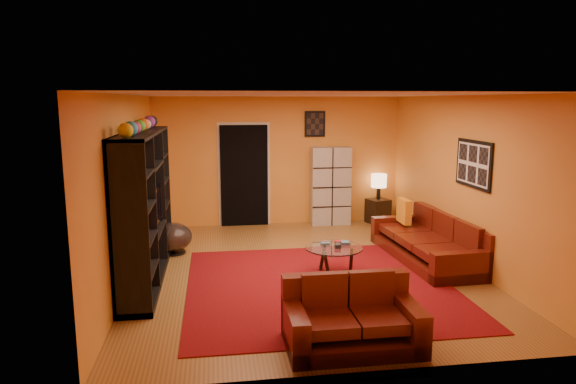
{
  "coord_description": "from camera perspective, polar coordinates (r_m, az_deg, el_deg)",
  "views": [
    {
      "loc": [
        -1.3,
        -7.31,
        2.52
      ],
      "look_at": [
        -0.22,
        0.1,
        1.18
      ],
      "focal_mm": 32.0,
      "sensor_mm": 36.0,
      "label": 1
    }
  ],
  "objects": [
    {
      "name": "floor",
      "position": [
        7.84,
        1.71,
        -8.62
      ],
      "size": [
        6.0,
        6.0,
        0.0
      ],
      "primitive_type": "plane",
      "color": "brown",
      "rests_on": "ground"
    },
    {
      "name": "ceiling",
      "position": [
        7.42,
        1.82,
        10.75
      ],
      "size": [
        6.0,
        6.0,
        0.0
      ],
      "primitive_type": "plane",
      "rotation": [
        3.14,
        0.0,
        0.0
      ],
      "color": "white",
      "rests_on": "wall_back"
    },
    {
      "name": "wall_back",
      "position": [
        10.46,
        -1.1,
        3.45
      ],
      "size": [
        6.0,
        0.0,
        6.0
      ],
      "primitive_type": "plane",
      "rotation": [
        1.57,
        0.0,
        0.0
      ],
      "color": "orange",
      "rests_on": "floor"
    },
    {
      "name": "wall_front",
      "position": [
        4.66,
        8.21,
        -5.15
      ],
      "size": [
        6.0,
        0.0,
        6.0
      ],
      "primitive_type": "plane",
      "rotation": [
        -1.57,
        0.0,
        0.0
      ],
      "color": "orange",
      "rests_on": "floor"
    },
    {
      "name": "wall_left",
      "position": [
        7.51,
        -17.38,
        0.32
      ],
      "size": [
        0.0,
        6.0,
        6.0
      ],
      "primitive_type": "plane",
      "rotation": [
        1.57,
        0.0,
        1.57
      ],
      "color": "orange",
      "rests_on": "floor"
    },
    {
      "name": "wall_right",
      "position": [
        8.33,
        18.97,
        1.16
      ],
      "size": [
        0.0,
        6.0,
        6.0
      ],
      "primitive_type": "plane",
      "rotation": [
        1.57,
        0.0,
        -1.57
      ],
      "color": "orange",
      "rests_on": "floor"
    },
    {
      "name": "rug",
      "position": [
        7.21,
        3.49,
        -10.3
      ],
      "size": [
        3.6,
        3.6,
        0.01
      ],
      "primitive_type": "cube",
      "color": "#5C0A0F",
      "rests_on": "floor"
    },
    {
      "name": "doorway",
      "position": [
        10.4,
        -4.9,
        1.81
      ],
      "size": [
        0.95,
        0.1,
        2.04
      ],
      "primitive_type": "cube",
      "color": "black",
      "rests_on": "floor"
    },
    {
      "name": "wall_art_right",
      "position": [
        8.01,
        19.94,
        2.94
      ],
      "size": [
        0.03,
        1.0,
        0.7
      ],
      "primitive_type": "cube",
      "color": "black",
      "rests_on": "wall_right"
    },
    {
      "name": "wall_art_back",
      "position": [
        10.5,
        3.0,
        7.57
      ],
      "size": [
        0.42,
        0.03,
        0.52
      ],
      "primitive_type": "cube",
      "color": "black",
      "rests_on": "wall_back"
    },
    {
      "name": "entertainment_unit",
      "position": [
        7.52,
        -15.58,
        -1.51
      ],
      "size": [
        0.45,
        3.0,
        2.1
      ],
      "primitive_type": "cube",
      "color": "black",
      "rests_on": "floor"
    },
    {
      "name": "tv",
      "position": [
        7.6,
        -15.12,
        -1.75
      ],
      "size": [
        0.98,
        0.13,
        0.56
      ],
      "primitive_type": "imported",
      "rotation": [
        0.0,
        0.0,
        1.57
      ],
      "color": "black",
      "rests_on": "entertainment_unit"
    },
    {
      "name": "sofa",
      "position": [
        8.57,
        15.78,
        -5.38
      ],
      "size": [
        1.13,
        2.48,
        0.85
      ],
      "rotation": [
        0.0,
        0.0,
        0.06
      ],
      "color": "#491009",
      "rests_on": "rug"
    },
    {
      "name": "loveseat",
      "position": [
        5.55,
        6.96,
        -13.69
      ],
      "size": [
        1.38,
        0.83,
        0.85
      ],
      "rotation": [
        0.0,
        0.0,
        1.57
      ],
      "color": "#491009",
      "rests_on": "rug"
    },
    {
      "name": "throw_pillow",
      "position": [
        9.13,
        12.77,
        -2.06
      ],
      "size": [
        0.12,
        0.42,
        0.42
      ],
      "primitive_type": "cube",
      "color": "#FE9D1C",
      "rests_on": "sofa"
    },
    {
      "name": "coffee_table",
      "position": [
        7.52,
        5.11,
        -6.47
      ],
      "size": [
        0.83,
        0.83,
        0.42
      ],
      "rotation": [
        0.0,
        0.0,
        -0.08
      ],
      "color": "silver",
      "rests_on": "floor"
    },
    {
      "name": "storage_cabinet",
      "position": [
        10.52,
        4.74,
        0.67
      ],
      "size": [
        0.8,
        0.37,
        1.59
      ],
      "primitive_type": "cube",
      "rotation": [
        0.0,
        0.0,
        -0.02
      ],
      "color": "#B5B0A7",
      "rests_on": "floor"
    },
    {
      "name": "bowl_chair",
      "position": [
        8.77,
        -12.64,
        -4.94
      ],
      "size": [
        0.62,
        0.62,
        0.51
      ],
      "color": "black",
      "rests_on": "floor"
    },
    {
      "name": "side_table",
      "position": [
        10.84,
        9.96,
        -2.09
      ],
      "size": [
        0.5,
        0.5,
        0.5
      ],
      "primitive_type": "cube",
      "rotation": [
        0.0,
        0.0,
        0.31
      ],
      "color": "black",
      "rests_on": "floor"
    },
    {
      "name": "table_lamp",
      "position": [
        10.73,
        10.06,
        1.17
      ],
      "size": [
        0.32,
        0.32,
        0.53
      ],
      "color": "black",
      "rests_on": "side_table"
    }
  ]
}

